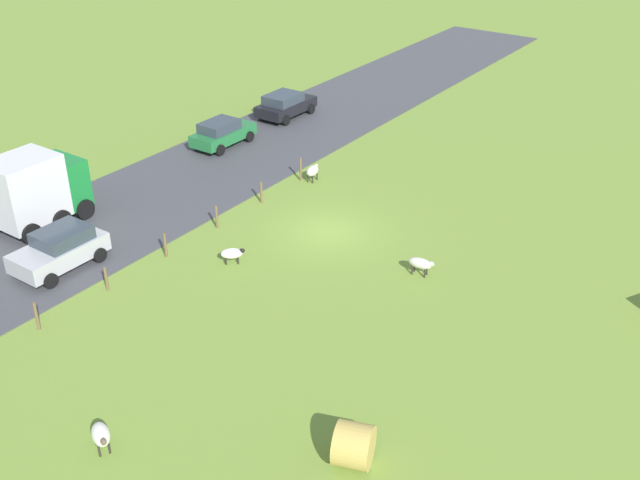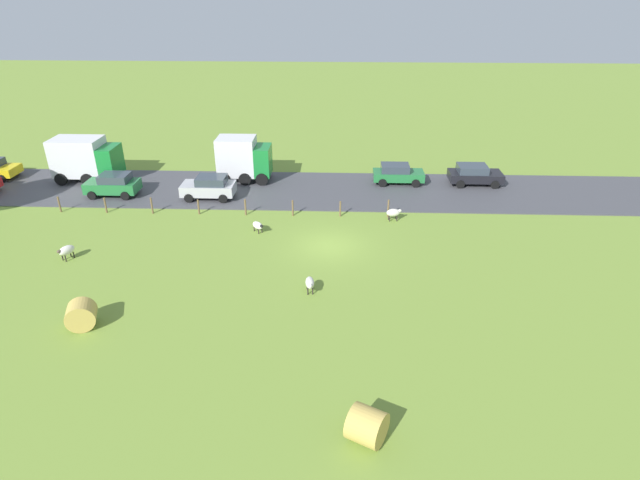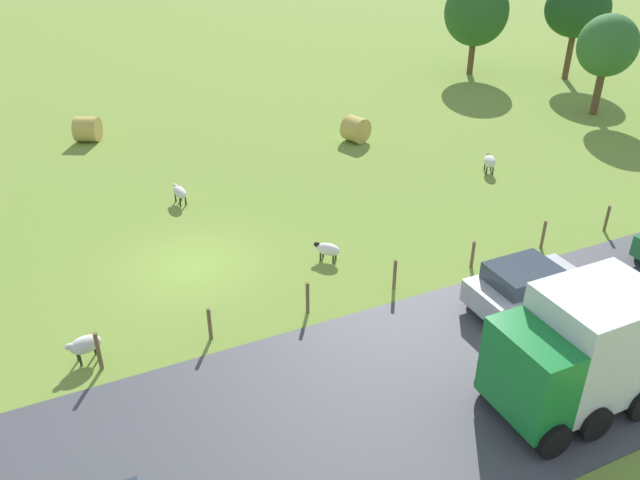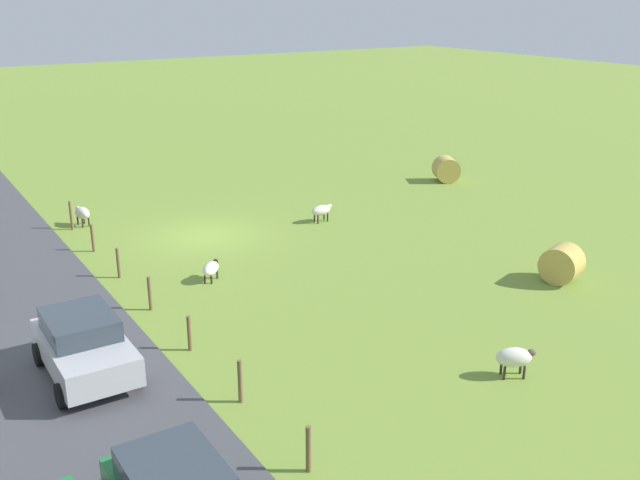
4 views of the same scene
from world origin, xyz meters
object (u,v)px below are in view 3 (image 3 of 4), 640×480
tree_3 (608,46)px  truck_1 (578,351)px  sheep_0 (490,161)px  sheep_1 (328,249)px  sheep_2 (180,192)px  tree_0 (578,9)px  hay_bale_1 (88,129)px  car_5 (527,287)px  tree_2 (476,12)px  sheep_3 (85,345)px  hay_bale_0 (356,129)px

tree_3 → truck_1: tree_3 is taller
sheep_0 → tree_3: (-4.37, 11.15, 3.42)m
sheep_1 → sheep_2: sheep_2 is taller
sheep_0 → tree_0: bearing=125.9°
sheep_2 → hay_bale_1: (-9.53, -2.52, 0.12)m
car_5 → sheep_2: bearing=-147.0°
tree_2 → sheep_0: bearing=-33.7°
tree_2 → hay_bale_1: bearing=-84.9°
hay_bale_1 → tree_0: bearing=87.2°
sheep_1 → sheep_3: bearing=-76.4°
sheep_3 → truck_1: 13.56m
tree_2 → car_5: bearing=-33.2°
hay_bale_0 → car_5: (15.97, -2.25, 0.25)m
tree_3 → car_5: (13.96, -17.24, -3.07)m
sheep_2 → tree_2: (-11.93, 24.15, 3.71)m
hay_bale_1 → tree_3: tree_3 is taller
sheep_0 → sheep_3: bearing=-72.3°
sheep_2 → hay_bale_0: size_ratio=0.86×
sheep_1 → tree_3: bearing=111.2°
sheep_0 → hay_bale_1: size_ratio=0.84×
hay_bale_0 → tree_2: (-8.50, 13.76, 3.58)m
sheep_1 → tree_3: size_ratio=0.17×
hay_bale_1 → tree_3: (8.11, 27.89, 3.33)m
hay_bale_1 → tree_0: 32.19m
tree_0 → car_5: size_ratio=1.70×
tree_0 → sheep_2: bearing=-74.8°
sheep_0 → hay_bale_1: hay_bale_1 is taller
tree_3 → hay_bale_0: bearing=-97.6°
hay_bale_0 → tree_3: bearing=82.4°
sheep_0 → tree_2: bearing=146.3°
hay_bale_0 → car_5: car_5 is taller
sheep_3 → sheep_2: bearing=150.8°
sheep_1 → sheep_2: bearing=-151.9°
sheep_1 → sheep_3: sheep_3 is taller
hay_bale_1 → tree_2: (-2.40, 26.67, 3.59)m
sheep_0 → hay_bale_1: bearing=-126.7°
hay_bale_1 → sheep_1: bearing=20.7°
tree_2 → sheep_1: bearing=-47.2°
sheep_3 → tree_2: bearing=125.7°
sheep_0 → truck_1: truck_1 is taller
sheep_0 → sheep_2: size_ratio=0.97×
sheep_2 → sheep_1: bearing=28.1°
tree_0 → truck_1: bearing=-43.4°
sheep_1 → truck_1: (9.48, 2.49, 1.41)m
sheep_1 → tree_3: 23.48m
sheep_3 → tree_0: size_ratio=0.16×
sheep_0 → sheep_1: size_ratio=1.12×
tree_2 → hay_bale_0: bearing=-58.3°
sheep_2 → sheep_0: bearing=78.3°
sheep_2 → hay_bale_1: bearing=-165.2°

